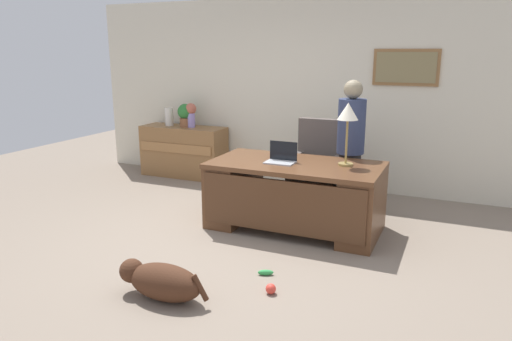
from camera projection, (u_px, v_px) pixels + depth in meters
The scene contains 14 objects.
ground_plane at pixel (225, 245), 4.91m from camera, with size 12.00×12.00×0.00m, color gray.
back_wall at pixel (307, 94), 6.88m from camera, with size 7.00×0.16×2.70m.
desk at pixel (294, 193), 5.27m from camera, with size 1.88×0.97×0.76m.
credenza at pixel (184, 151), 7.55m from camera, with size 1.36×0.50×0.80m.
armchair at pixel (317, 169), 6.04m from camera, with size 0.60×0.59×1.11m.
person_standing at pixel (350, 148), 5.57m from camera, with size 0.32×0.32×1.64m.
dog_lying at pixel (161, 281), 3.82m from camera, with size 0.82×0.31×0.30m.
laptop at pixel (282, 157), 5.23m from camera, with size 0.32×0.22×0.22m.
desk_lamp at pixel (348, 116), 4.97m from camera, with size 0.22×0.22×0.67m.
vase_with_flowers at pixel (191, 113), 7.34m from camera, with size 0.17×0.17×0.37m.
vase_empty at pixel (169, 117), 7.52m from camera, with size 0.13×0.13×0.28m, color silver.
potted_plant at pixel (185, 114), 7.39m from camera, with size 0.24×0.24×0.36m.
dog_toy_ball at pixel (271, 289), 3.92m from camera, with size 0.09×0.09×0.09m, color #E53F33.
dog_toy_plush at pixel (266, 272), 4.25m from camera, with size 0.14×0.05×0.05m, color green.
Camera 1 is at (2.13, -4.06, 1.95)m, focal length 33.25 mm.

